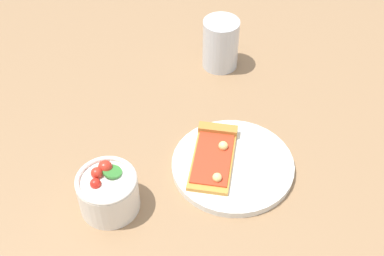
{
  "coord_description": "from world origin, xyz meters",
  "views": [
    {
      "loc": [
        -0.63,
        0.13,
        0.72
      ],
      "look_at": [
        0.05,
        0.07,
        0.03
      ],
      "focal_mm": 48.26,
      "sensor_mm": 36.0,
      "label": 1
    }
  ],
  "objects": [
    {
      "name": "soda_glass",
      "position": [
        0.28,
        -0.02,
        0.05
      ],
      "size": [
        0.08,
        0.08,
        0.11
      ],
      "color": "silver",
      "rests_on": "ground_plane"
    },
    {
      "name": "plate",
      "position": [
        -0.03,
        -0.0,
        0.01
      ],
      "size": [
        0.22,
        0.22,
        0.01
      ],
      "primitive_type": "cylinder",
      "color": "silver",
      "rests_on": "ground_plane"
    },
    {
      "name": "salad_bowl",
      "position": [
        -0.09,
        0.22,
        0.04
      ],
      "size": [
        0.1,
        0.1,
        0.08
      ],
      "color": "white",
      "rests_on": "ground_plane"
    },
    {
      "name": "ground_plane",
      "position": [
        0.0,
        0.0,
        0.0
      ],
      "size": [
        2.4,
        2.4,
        0.0
      ],
      "primitive_type": "plane",
      "color": "#93704C",
      "rests_on": "ground"
    },
    {
      "name": "pizza_slice_main",
      "position": [
        -0.01,
        0.03,
        0.02
      ],
      "size": [
        0.17,
        0.11,
        0.02
      ],
      "color": "gold",
      "rests_on": "plate"
    }
  ]
}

